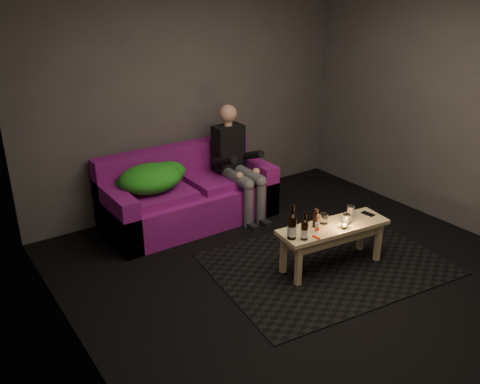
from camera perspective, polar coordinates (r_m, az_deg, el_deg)
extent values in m
plane|color=black|center=(4.59, 9.27, -10.25)|extent=(4.50, 4.50, 0.00)
plane|color=#494749|center=(5.79, -5.56, 10.93)|extent=(4.00, 0.00, 4.00)
plane|color=#494749|center=(3.05, -17.53, -1.09)|extent=(0.00, 4.50, 4.50)
plane|color=#494749|center=(5.60, 25.37, 8.44)|extent=(0.00, 4.50, 4.50)
cube|color=black|center=(4.90, 9.70, -7.94)|extent=(2.27, 1.76, 0.01)
cube|color=#6B0E6C|center=(5.58, -5.67, -1.52)|extent=(1.84, 0.83, 0.39)
cube|color=#6B0E6C|center=(5.69, -7.37, 3.20)|extent=(1.84, 0.20, 0.41)
cube|color=#6B0E6C|center=(5.24, -13.65, -2.68)|extent=(0.18, 0.83, 0.57)
cube|color=#6B0E6C|center=(5.95, 1.26, 1.15)|extent=(0.18, 0.83, 0.57)
cube|color=#6B0E6C|center=(5.29, -9.17, -0.38)|extent=(0.69, 0.55, 0.09)
cube|color=#6B0E6C|center=(5.64, -2.10, 1.37)|extent=(0.69, 0.55, 0.09)
ellipsoid|color=green|center=(5.24, -10.04, 1.51)|extent=(0.66, 0.52, 0.28)
ellipsoid|color=green|center=(5.46, -8.16, 2.20)|extent=(0.41, 0.33, 0.22)
ellipsoid|color=green|center=(5.29, -12.48, 0.75)|extent=(0.29, 0.24, 0.15)
cube|color=black|center=(5.68, -1.32, 5.01)|extent=(0.33, 0.20, 0.51)
sphere|color=tan|center=(5.58, -1.36, 8.80)|extent=(0.19, 0.19, 0.19)
cylinder|color=#45484F|center=(5.50, -0.38, 1.55)|extent=(0.13, 0.46, 0.13)
cylinder|color=#45484F|center=(5.59, 1.03, 1.90)|extent=(0.13, 0.46, 0.13)
cylinder|color=#45484F|center=(5.43, 0.94, -1.63)|extent=(0.10, 0.10, 0.47)
cylinder|color=#45484F|center=(5.52, 2.34, -1.23)|extent=(0.10, 0.10, 0.47)
cube|color=black|center=(5.48, 1.27, -3.81)|extent=(0.08, 0.20, 0.06)
cube|color=black|center=(5.57, 2.65, -3.37)|extent=(0.08, 0.20, 0.06)
cube|color=#DEC082|center=(4.67, 10.45, -3.89)|extent=(1.09, 0.45, 0.04)
cube|color=#DEC082|center=(4.70, 10.39, -4.62)|extent=(0.94, 0.36, 0.10)
cube|color=#DEC082|center=(4.45, 6.57, -8.24)|extent=(0.05, 0.05, 0.39)
cube|color=#DEC082|center=(4.62, 4.90, -6.92)|extent=(0.05, 0.05, 0.39)
cube|color=#DEC082|center=(4.96, 15.24, -5.49)|extent=(0.05, 0.05, 0.39)
cube|color=#DEC082|center=(5.12, 13.45, -4.40)|extent=(0.05, 0.05, 0.39)
cylinder|color=black|center=(4.33, 5.86, -3.97)|extent=(0.08, 0.08, 0.21)
cylinder|color=white|center=(4.35, 5.84, -4.35)|extent=(0.08, 0.08, 0.09)
cone|color=black|center=(4.28, 5.92, -2.51)|extent=(0.08, 0.08, 0.03)
cylinder|color=black|center=(4.27, 5.94, -2.10)|extent=(0.03, 0.03, 0.10)
cylinder|color=black|center=(4.34, 7.25, -4.27)|extent=(0.06, 0.06, 0.17)
cylinder|color=white|center=(4.36, 7.24, -4.57)|extent=(0.06, 0.06, 0.07)
cone|color=black|center=(4.30, 7.32, -3.09)|extent=(0.06, 0.06, 0.03)
cylinder|color=black|center=(4.29, 7.34, -2.76)|extent=(0.02, 0.02, 0.08)
cylinder|color=silver|center=(4.51, 8.68, -3.92)|extent=(0.05, 0.05, 0.08)
cylinder|color=black|center=(4.58, 8.48, -3.12)|extent=(0.05, 0.05, 0.14)
cylinder|color=white|center=(4.67, 9.37, -2.95)|extent=(0.10, 0.10, 0.10)
cylinder|color=white|center=(4.62, 11.64, -3.78)|extent=(0.05, 0.05, 0.04)
sphere|color=orange|center=(4.61, 11.65, -3.66)|extent=(0.02, 0.02, 0.02)
cylinder|color=white|center=(4.69, 11.86, -3.00)|extent=(0.10, 0.10, 0.09)
cylinder|color=#B6B9BE|center=(4.85, 12.27, -2.10)|extent=(0.09, 0.09, 0.10)
cube|color=black|center=(4.94, 14.17, -2.39)|extent=(0.08, 0.13, 0.01)
cube|color=red|center=(4.41, 8.53, -5.06)|extent=(0.03, 0.08, 0.01)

